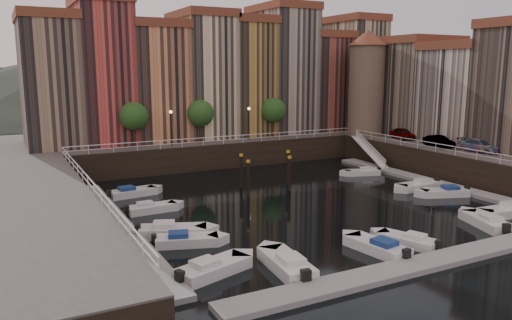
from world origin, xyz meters
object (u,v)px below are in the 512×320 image
corner_tower (366,81)px  mooring_pilings (267,173)px  boat_left_2 (171,231)px  boat_left_1 (185,240)px  gangway (369,150)px  boat_left_0 (212,269)px  car_a (403,134)px  car_c (480,147)px  car_b (439,142)px

corner_tower → mooring_pilings: size_ratio=2.11×
corner_tower → boat_left_2: corner_tower is taller
boat_left_1 → boat_left_2: 2.21m
corner_tower → gangway: 9.86m
boat_left_1 → boat_left_0: bearing=-74.6°
mooring_pilings → car_a: bearing=11.1°
boat_left_1 → car_a: 38.08m
mooring_pilings → boat_left_1: (-12.65, -11.48, -1.30)m
gangway → boat_left_0: gangway is taller
boat_left_0 → mooring_pilings: bearing=35.0°
boat_left_2 → mooring_pilings: bearing=57.4°
car_c → gangway: bearing=107.0°
car_c → car_b: bearing=103.7°
boat_left_0 → car_a: car_a is taller
boat_left_1 → mooring_pilings: bearing=60.8°
corner_tower → boat_left_1: 40.41m
corner_tower → gangway: (-2.90, -4.50, -8.28)m
mooring_pilings → boat_left_2: mooring_pilings is taller
boat_left_1 → car_c: 35.19m
corner_tower → car_b: corner_tower is taller
gangway → boat_left_2: size_ratio=1.62×
mooring_pilings → boat_left_0: 21.35m
boat_left_2 → car_b: (33.62, 6.69, 3.27)m
mooring_pilings → boat_left_1: 17.13m
boat_left_0 → car_b: (33.64, 14.34, 3.28)m
corner_tower → car_b: size_ratio=3.43×
corner_tower → mooring_pilings: bearing=-154.2°
corner_tower → boat_left_2: size_ratio=2.68×
boat_left_0 → boat_left_2: 7.65m
boat_left_2 → car_b: 34.44m
boat_left_0 → car_b: size_ratio=1.26×
car_b → car_c: car_c is taller
mooring_pilings → car_c: size_ratio=1.38×
gangway → mooring_pilings: bearing=-163.1°
mooring_pilings → boat_left_0: mooring_pilings is taller
boat_left_1 → car_c: car_c is taller
boat_left_2 → car_a: 37.48m
boat_left_1 → boat_left_2: (-0.28, 2.20, 0.04)m
corner_tower → boat_left_0: 43.74m
car_a → car_c: size_ratio=0.87×
boat_left_0 → boat_left_1: (0.30, 5.45, -0.04)m
gangway → car_a: bearing=-12.6°
gangway → car_c: size_ratio=1.76×
mooring_pilings → boat_left_0: (-12.94, -16.93, -1.27)m
corner_tower → boat_left_0: (-33.22, -26.72, -9.81)m
mooring_pilings → car_b: size_ratio=1.62×
car_b → car_c: (1.39, -4.33, 0.02)m
mooring_pilings → car_b: car_b is taller
gangway → car_b: (3.32, -7.88, 1.75)m
gangway → car_a: car_a is taller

